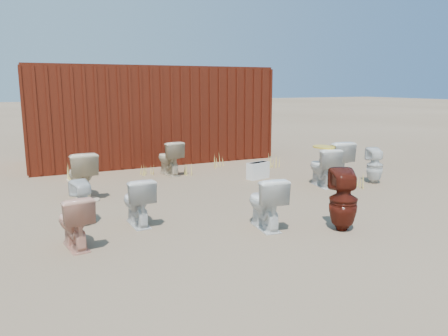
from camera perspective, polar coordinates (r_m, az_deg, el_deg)
name	(u,v)px	position (r m, az deg, el deg)	size (l,w,h in m)	color
ground	(240,208)	(7.07, 2.11, -5.21)	(100.00, 100.00, 0.00)	brown
shipping_container	(148,114)	(11.68, -9.87, 6.97)	(6.00, 2.40, 2.40)	#47140B
toilet_front_a	(137,201)	(6.26, -11.26, -4.28)	(0.38, 0.67, 0.69)	white
toilet_front_pink	(74,221)	(5.60, -18.98, -6.62)	(0.37, 0.65, 0.66)	#DE9980
toilet_front_c	(265,202)	(6.03, 5.42, -4.49)	(0.41, 0.72, 0.73)	white
toilet_front_maroon	(343,200)	(6.12, 15.31, -4.07)	(0.38, 0.39, 0.84)	#50170D
toilet_front_e	(334,161)	(9.11, 14.11, 0.85)	(0.48, 0.83, 0.85)	white
toilet_back_a	(83,203)	(6.45, -17.98, -4.36)	(0.29, 0.30, 0.64)	silver
toilet_back_beige_left	(82,175)	(7.99, -18.11, -0.84)	(0.46, 0.81, 0.82)	beige
toilet_back_beige_right	(169,158)	(9.62, -7.17, 1.31)	(0.42, 0.74, 0.75)	beige
toilet_back_yellowlid	(323,167)	(8.69, 12.81, 0.14)	(0.43, 0.75, 0.76)	white
toilet_back_e	(375,166)	(9.26, 19.08, 0.30)	(0.32, 0.33, 0.71)	white
yellow_lid	(324,147)	(8.63, 12.91, 2.70)	(0.39, 0.48, 0.03)	gold
loose_tank	(258,170)	(9.22, 4.46, -0.33)	(0.50, 0.20, 0.35)	white
loose_lid_near	(76,179)	(9.63, -18.75, -1.38)	(0.38, 0.49, 0.02)	beige
loose_lid_far	(88,200)	(7.87, -17.39, -3.95)	(0.36, 0.47, 0.02)	beige
weed_clump_a	(72,173)	(9.53, -19.21, -0.63)	(0.36, 0.36, 0.32)	gold
weed_clump_b	(188,170)	(9.52, -4.67, -0.25)	(0.32, 0.32, 0.26)	gold
weed_clump_c	(273,161)	(10.52, 6.36, 0.98)	(0.36, 0.36, 0.33)	gold
weed_clump_d	(148,170)	(9.71, -9.91, -0.24)	(0.30, 0.30, 0.23)	gold
weed_clump_e	(217,160)	(10.48, -0.90, 1.02)	(0.34, 0.34, 0.34)	gold
weed_clump_f	(361,181)	(8.83, 17.47, -1.60)	(0.28, 0.28, 0.26)	gold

